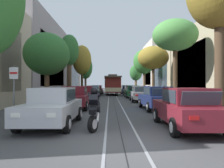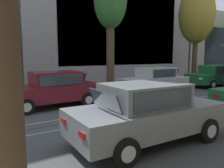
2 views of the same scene
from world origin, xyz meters
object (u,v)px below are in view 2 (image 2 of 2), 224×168
object	(u,v)px
street_tree_kerb_left_mid	(110,3)
street_tree_kerb_left_fourth	(197,15)
parked_car_grey_mid_right	(147,112)
parked_car_silver_fourth_left	(154,80)
parked_car_green_fifth_left	(214,76)
parked_car_maroon_mid_left	(53,89)

from	to	relation	value
street_tree_kerb_left_mid	street_tree_kerb_left_fourth	bearing A→B (deg)	86.66
parked_car_grey_mid_right	street_tree_kerb_left_mid	bearing A→B (deg)	154.36
parked_car_silver_fourth_left	parked_car_green_fifth_left	size ratio (longest dim) A/B	0.99
parked_car_maroon_mid_left	street_tree_kerb_left_fourth	world-z (taller)	street_tree_kerb_left_fourth
parked_car_maroon_mid_left	street_tree_kerb_left_fourth	xyz separation A→B (m)	(-1.98, 12.39, 4.68)
parked_car_green_fifth_left	street_tree_kerb_left_mid	xyz separation A→B (m)	(-2.34, -7.66, 4.76)
parked_car_green_fifth_left	street_tree_kerb_left_mid	world-z (taller)	street_tree_kerb_left_mid
parked_car_green_fifth_left	street_tree_kerb_left_fourth	world-z (taller)	street_tree_kerb_left_fourth
parked_car_maroon_mid_left	street_tree_kerb_left_fourth	size ratio (longest dim) A/B	0.56
parked_car_silver_fourth_left	street_tree_kerb_left_fourth	distance (m)	7.93
parked_car_maroon_mid_left	street_tree_kerb_left_mid	world-z (taller)	street_tree_kerb_left_mid
street_tree_kerb_left_fourth	parked_car_green_fifth_left	bearing A→B (deg)	-4.53
street_tree_kerb_left_fourth	parked_car_grey_mid_right	bearing A→B (deg)	-57.42
parked_car_maroon_mid_left	street_tree_kerb_left_mid	distance (m)	7.04
parked_car_grey_mid_right	street_tree_kerb_left_fourth	bearing A→B (deg)	122.58
parked_car_green_fifth_left	street_tree_kerb_left_fourth	bearing A→B (deg)	175.47
street_tree_kerb_left_mid	parked_car_grey_mid_right	bearing A→B (deg)	-25.64
street_tree_kerb_left_mid	street_tree_kerb_left_fourth	size ratio (longest dim) A/B	0.98
parked_car_maroon_mid_left	street_tree_kerb_left_mid	bearing A→B (deg)	118.00
parked_car_silver_fourth_left	parked_car_grey_mid_right	distance (m)	7.78
parked_car_silver_fourth_left	parked_car_grey_mid_right	world-z (taller)	same
parked_car_silver_fourth_left	parked_car_grey_mid_right	size ratio (longest dim) A/B	0.99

